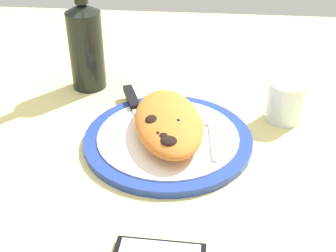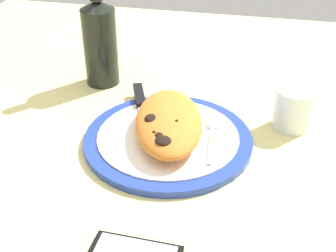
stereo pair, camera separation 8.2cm
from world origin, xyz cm
name	(u,v)px [view 1 (the left image)]	position (x,y,z in cm)	size (l,w,h in cm)	color
ground_plane	(168,149)	(0.00, 0.00, -1.50)	(150.00, 150.00, 3.00)	#E5D684
plate	(168,139)	(0.00, 0.00, 0.82)	(31.62, 31.62, 1.72)	#233D99
calzone	(168,122)	(0.50, -0.03, 4.26)	(25.40, 17.21, 5.03)	orange
fork	(211,132)	(1.64, -8.06, 1.92)	(15.46, 2.81, 0.40)	silver
knife	(135,106)	(9.40, 7.79, 2.20)	(22.69, 10.09, 1.20)	silver
water_glass	(285,104)	(10.65, -22.58, 3.57)	(7.33, 7.33, 8.27)	silver
wine_bottle	(86,44)	(21.13, 20.20, 10.42)	(7.70, 7.70, 26.78)	black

